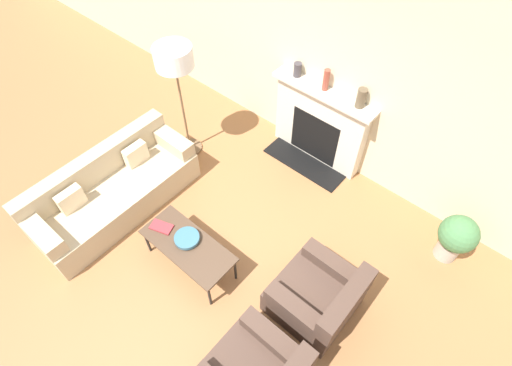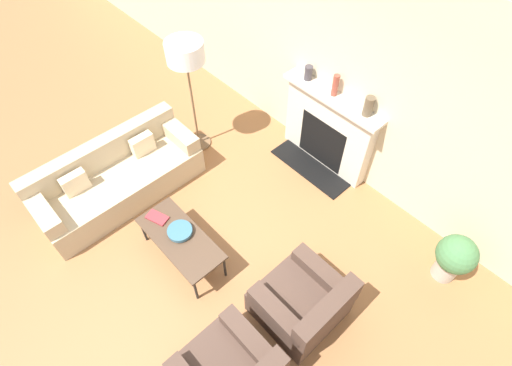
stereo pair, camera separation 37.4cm
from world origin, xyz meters
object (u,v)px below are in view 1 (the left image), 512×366
armchair_far (318,297)px  mantel_vase_left (297,70)px  fireplace (319,125)px  floor_lamp (175,64)px  potted_plant (457,237)px  bowl (187,238)px  book (161,227)px  mantel_vase_center_left (326,80)px  coffee_table (188,246)px  mantel_vase_center_right (361,98)px  couch (114,191)px

armchair_far → mantel_vase_left: mantel_vase_left is taller
fireplace → floor_lamp: 2.13m
fireplace → potted_plant: size_ratio=2.16×
bowl → book: size_ratio=1.00×
floor_lamp → mantel_vase_left: bearing=47.6°
book → potted_plant: 3.48m
armchair_far → bowl: (-1.52, -0.49, 0.21)m
armchair_far → potted_plant: armchair_far is taller
book → fireplace: bearing=60.4°
potted_plant → mantel_vase_center_left: bearing=170.8°
armchair_far → mantel_vase_center_left: (-1.43, 1.99, 1.06)m
coffee_table → floor_lamp: (-1.46, 1.35, 1.09)m
mantel_vase_center_left → mantel_vase_center_right: 0.52m
coffee_table → potted_plant: 3.15m
armchair_far → coffee_table: armchair_far is taller
book → floor_lamp: size_ratio=0.17×
coffee_table → mantel_vase_center_left: mantel_vase_center_left is taller
mantel_vase_center_left → mantel_vase_left: bearing=180.0°
potted_plant → mantel_vase_center_right: bearing=168.1°
couch → floor_lamp: bearing=2.0°
coffee_table → mantel_vase_left: mantel_vase_left is taller
couch → coffee_table: (1.42, 0.02, 0.12)m
armchair_far → potted_plant: 1.82m
armchair_far → book: size_ratio=2.90×
floor_lamp → mantel_vase_left: (1.07, 1.17, -0.21)m
mantel_vase_left → mantel_vase_center_left: (0.45, 0.00, 0.05)m
mantel_vase_left → mantel_vase_center_right: 0.97m
potted_plant → coffee_table: bearing=-137.0°
bowl → floor_lamp: size_ratio=0.17×
book → potted_plant: potted_plant is taller
armchair_far → mantel_vase_left: size_ratio=4.39×
couch → mantel_vase_center_left: 3.12m
coffee_table → book: (-0.40, -0.04, 0.05)m
couch → fireplace: bearing=-30.4°
bowl → potted_plant: 3.16m
armchair_far → coffee_table: bearing=-70.2°
armchair_far → floor_lamp: floor_lamp is taller
bowl → floor_lamp: floor_lamp is taller
couch → mantel_vase_center_right: size_ratio=8.50×
couch → book: size_ratio=7.49×
mantel_vase_left → mantel_vase_center_left: bearing=0.0°
mantel_vase_left → fireplace: bearing=-1.7°
bowl → mantel_vase_center_right: bearing=76.0°
book → potted_plant: size_ratio=0.42×
fireplace → couch: fireplace is taller
floor_lamp → mantel_vase_center_right: size_ratio=6.74×
coffee_table → bowl: size_ratio=3.92×
bowl → potted_plant: bearing=41.9°
floor_lamp → mantel_vase_center_left: size_ratio=5.89×
floor_lamp → mantel_vase_center_left: 1.92m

